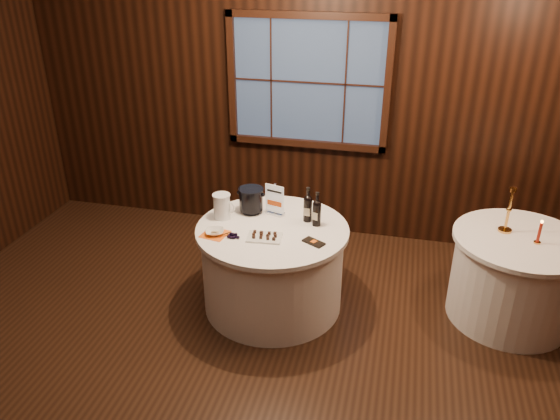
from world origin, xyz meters
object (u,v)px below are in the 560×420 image
(port_bottle_right, at_px, (317,211))
(grape_bunch, at_px, (233,235))
(glass_pitcher, at_px, (222,206))
(red_candle, at_px, (539,234))
(sign_stand, at_px, (275,204))
(brass_candlestick, at_px, (508,216))
(side_table, at_px, (513,278))
(port_bottle_left, at_px, (308,207))
(chocolate_plate, at_px, (264,237))
(main_table, at_px, (273,267))
(ice_bucket, at_px, (251,200))
(chocolate_box, at_px, (314,242))
(cracker_bowl, at_px, (215,232))

(port_bottle_right, distance_m, grape_bunch, 0.72)
(glass_pitcher, bearing_deg, red_candle, 13.60)
(sign_stand, distance_m, brass_candlestick, 1.92)
(side_table, xyz_separation_m, sign_stand, (-2.04, -0.06, 0.48))
(port_bottle_left, bearing_deg, chocolate_plate, -122.23)
(side_table, height_order, port_bottle_right, port_bottle_right)
(glass_pitcher, xyz_separation_m, red_candle, (2.56, 0.16, -0.03))
(chocolate_plate, height_order, glass_pitcher, glass_pitcher)
(sign_stand, xyz_separation_m, grape_bunch, (-0.23, -0.48, -0.08))
(main_table, height_order, red_candle, red_candle)
(grape_bunch, height_order, brass_candlestick, brass_candlestick)
(ice_bucket, relative_size, chocolate_plate, 0.77)
(main_table, xyz_separation_m, grape_bunch, (-0.26, -0.24, 0.40))
(ice_bucket, bearing_deg, port_bottle_right, -10.11)
(red_candle, bearing_deg, side_table, 147.44)
(port_bottle_left, height_order, chocolate_box, port_bottle_left)
(glass_pitcher, bearing_deg, port_bottle_left, 19.19)
(ice_bucket, bearing_deg, grape_bunch, -91.49)
(grape_bunch, bearing_deg, port_bottle_left, 39.18)
(main_table, relative_size, chocolate_plate, 4.39)
(sign_stand, xyz_separation_m, chocolate_box, (0.42, -0.42, -0.09))
(chocolate_box, relative_size, red_candle, 0.87)
(red_candle, bearing_deg, ice_bucket, 179.96)
(main_table, xyz_separation_m, cracker_bowl, (-0.43, -0.22, 0.40))
(ice_bucket, bearing_deg, cracker_bowl, -110.86)
(cracker_bowl, bearing_deg, main_table, 27.35)
(side_table, xyz_separation_m, cracker_bowl, (-2.43, -0.52, 0.40))
(port_bottle_left, relative_size, cracker_bowl, 2.07)
(port_bottle_right, distance_m, chocolate_plate, 0.50)
(port_bottle_right, distance_m, chocolate_box, 0.33)
(main_table, bearing_deg, grape_bunch, -138.20)
(main_table, height_order, ice_bucket, ice_bucket)
(chocolate_box, distance_m, brass_candlestick, 1.60)
(grape_bunch, height_order, red_candle, red_candle)
(ice_bucket, height_order, chocolate_plate, ice_bucket)
(ice_bucket, relative_size, chocolate_box, 1.27)
(side_table, distance_m, chocolate_box, 1.73)
(red_candle, bearing_deg, brass_candlestick, 146.29)
(main_table, bearing_deg, chocolate_plate, -95.03)
(ice_bucket, bearing_deg, glass_pitcher, -141.88)
(chocolate_box, bearing_deg, port_bottle_right, 125.38)
(main_table, bearing_deg, brass_candlestick, 11.66)
(brass_candlestick, bearing_deg, grape_bunch, -163.76)
(port_bottle_left, bearing_deg, glass_pitcher, -167.06)
(chocolate_plate, bearing_deg, glass_pitcher, 149.14)
(side_table, relative_size, grape_bunch, 6.36)
(grape_bunch, height_order, cracker_bowl, same)
(port_bottle_right, relative_size, chocolate_box, 1.70)
(grape_bunch, bearing_deg, port_bottle_right, 30.98)
(chocolate_plate, relative_size, red_candle, 1.43)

